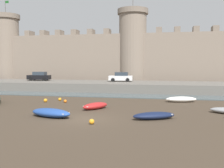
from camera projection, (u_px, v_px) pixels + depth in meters
name	position (u px, v px, depth m)	size (l,w,h in m)	color
ground_plane	(84.00, 119.00, 21.39)	(160.00, 160.00, 0.00)	#423528
water_channel	(118.00, 96.00, 37.02)	(80.00, 4.50, 0.10)	#47565B
quay_road	(126.00, 87.00, 44.05)	(68.29, 10.00, 1.47)	#666059
castle	(133.00, 54.00, 52.57)	(62.36, 6.07, 18.37)	gray
rowboat_foreground_right	(181.00, 99.00, 31.04)	(3.87, 2.11, 0.66)	silver
rowboat_near_channel_right	(51.00, 113.00, 22.24)	(4.13, 2.53, 0.73)	#234793
rowboat_midflat_left	(154.00, 115.00, 21.35)	(3.76, 2.63, 0.60)	#141E3D
rowboat_midflat_right	(95.00, 106.00, 26.17)	(2.65, 3.24, 0.66)	red
mooring_buoy_near_shore	(65.00, 101.00, 30.49)	(0.37, 0.37, 0.37)	orange
mooring_buoy_mid_mud	(60.00, 99.00, 32.07)	(0.39, 0.39, 0.39)	orange
mooring_buoy_near_channel	(45.00, 100.00, 30.92)	(0.43, 0.43, 0.43)	orange
mooring_buoy_off_centre	(92.00, 122.00, 19.59)	(0.40, 0.40, 0.40)	orange
car_quay_west	(39.00, 76.00, 48.43)	(4.21, 2.10, 1.62)	black
car_quay_centre_west	(121.00, 77.00, 45.90)	(4.21, 2.10, 1.62)	silver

